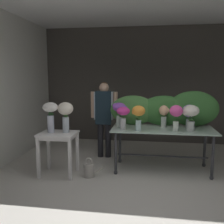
# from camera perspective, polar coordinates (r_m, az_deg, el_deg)

# --- Properties ---
(ground_plane) EXTENTS (8.07, 8.07, 0.00)m
(ground_plane) POSITION_cam_1_polar(r_m,az_deg,el_deg) (5.17, 6.82, -11.51)
(ground_plane) COLOR beige
(wall_back) EXTENTS (5.42, 0.12, 2.98)m
(wall_back) POSITION_cam_1_polar(r_m,az_deg,el_deg) (6.71, 7.55, 5.98)
(wall_back) COLOR #4C4742
(wall_back) RESTS_ON ground
(wall_left) EXTENTS (0.12, 3.79, 2.98)m
(wall_left) POSITION_cam_1_polar(r_m,az_deg,el_deg) (5.64, -21.70, 5.07)
(wall_left) COLOR silver
(wall_left) RESTS_ON ground
(ceiling_slab) EXTENTS (5.54, 3.79, 0.12)m
(ceiling_slab) POSITION_cam_1_polar(r_m,az_deg,el_deg) (5.04, 7.45, 23.05)
(ceiling_slab) COLOR silver
(ceiling_slab) RESTS_ON wall_back
(display_table_glass) EXTENTS (1.83, 0.83, 0.79)m
(display_table_glass) POSITION_cam_1_polar(r_m,az_deg,el_deg) (4.72, 11.29, -5.16)
(display_table_glass) COLOR #B1CABB
(display_table_glass) RESTS_ON ground
(side_table_white) EXTENTS (0.63, 0.53, 0.75)m
(side_table_white) POSITION_cam_1_polar(r_m,az_deg,el_deg) (4.54, -12.01, -6.05)
(side_table_white) COLOR white
(side_table_white) RESTS_ON ground
(florist) EXTENTS (0.57, 0.24, 1.60)m
(florist) POSITION_cam_1_polar(r_m,az_deg,el_deg) (5.34, -1.79, 0.07)
(florist) COLOR #232328
(florist) RESTS_ON ground
(foliage_backdrop) EXTENTS (2.04, 0.29, 0.67)m
(foliage_backdrop) POSITION_cam_1_polar(r_m,az_deg,el_deg) (4.94, 12.47, 0.52)
(foliage_backdrop) COLOR #477F3D
(foliage_backdrop) RESTS_ON display_table_glass
(vase_sunset_roses) EXTENTS (0.23, 0.23, 0.44)m
(vase_sunset_roses) POSITION_cam_1_polar(r_m,az_deg,el_deg) (4.40, 5.96, -0.45)
(vase_sunset_roses) COLOR silver
(vase_sunset_roses) RESTS_ON display_table_glass
(vase_fuchsia_snapdragons) EXTENTS (0.22, 0.22, 0.45)m
(vase_fuchsia_snapdragons) POSITION_cam_1_polar(r_m,az_deg,el_deg) (4.42, 14.22, -0.42)
(vase_fuchsia_snapdragons) COLOR silver
(vase_fuchsia_snapdragons) RESTS_ON display_table_glass
(vase_violet_ranunculus) EXTENTS (0.28, 0.25, 0.45)m
(vase_violet_ranunculus) POSITION_cam_1_polar(r_m,az_deg,el_deg) (4.74, 1.65, 0.35)
(vase_violet_ranunculus) COLOR silver
(vase_violet_ranunculus) RESTS_ON display_table_glass
(vase_peach_hydrangea) EXTENTS (0.19, 0.18, 0.41)m
(vase_peach_hydrangea) POSITION_cam_1_polar(r_m,az_deg,el_deg) (4.77, 11.61, -0.48)
(vase_peach_hydrangea) COLOR silver
(vase_peach_hydrangea) RESTS_ON display_table_glass
(vase_magenta_carnations) EXTENTS (0.24, 0.24, 0.40)m
(vase_magenta_carnations) POSITION_cam_1_polar(r_m,az_deg,el_deg) (4.49, 2.57, -0.53)
(vase_magenta_carnations) COLOR silver
(vase_magenta_carnations) RESTS_ON display_table_glass
(vase_lilac_dahlias) EXTENTS (0.26, 0.26, 0.43)m
(vase_lilac_dahlias) POSITION_cam_1_polar(r_m,az_deg,el_deg) (4.81, 17.04, -0.20)
(vase_lilac_dahlias) COLOR silver
(vase_lilac_dahlias) RESTS_ON display_table_glass
(vase_ivory_tulips) EXTENTS (0.28, 0.27, 0.45)m
(vase_ivory_tulips) POSITION_cam_1_polar(r_m,az_deg,el_deg) (4.53, 17.32, -0.51)
(vase_ivory_tulips) COLOR silver
(vase_ivory_tulips) RESTS_ON display_table_glass
(vase_white_roses_tall) EXTENTS (0.26, 0.26, 0.53)m
(vase_white_roses_tall) POSITION_cam_1_polar(r_m,az_deg,el_deg) (4.50, -13.72, -0.26)
(vase_white_roses_tall) COLOR silver
(vase_white_roses_tall) RESTS_ON side_table_white
(vase_cream_lisianthus_tall) EXTENTS (0.27, 0.27, 0.53)m
(vase_cream_lisianthus_tall) POSITION_cam_1_polar(r_m,az_deg,el_deg) (4.45, -10.43, -0.12)
(vase_cream_lisianthus_tall) COLOR silver
(vase_cream_lisianthus_tall) RESTS_ON side_table_white
(watering_can) EXTENTS (0.35, 0.18, 0.34)m
(watering_can) POSITION_cam_1_polar(r_m,az_deg,el_deg) (4.50, -5.15, -12.81)
(watering_can) COLOR #B7B2A8
(watering_can) RESTS_ON ground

